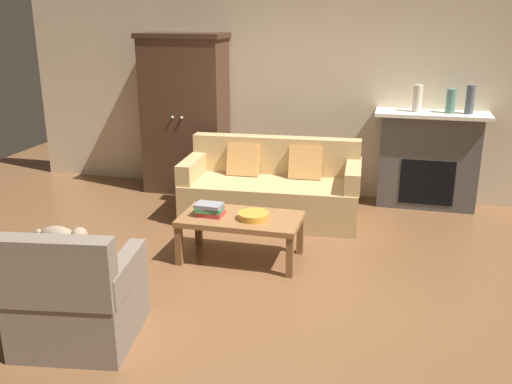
{
  "coord_description": "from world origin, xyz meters",
  "views": [
    {
      "loc": [
        1.18,
        -4.35,
        2.21
      ],
      "look_at": [
        -0.09,
        0.66,
        0.55
      ],
      "focal_mm": 39.74,
      "sensor_mm": 36.0,
      "label": 1
    }
  ],
  "objects": [
    {
      "name": "coffee_table",
      "position": [
        -0.15,
        0.31,
        0.37
      ],
      "size": [
        1.1,
        0.6,
        0.42
      ],
      "color": "olive",
      "rests_on": "ground"
    },
    {
      "name": "book_stack",
      "position": [
        -0.43,
        0.27,
        0.48
      ],
      "size": [
        0.26,
        0.19,
        0.12
      ],
      "color": "#B73833",
      "rests_on": "coffee_table"
    },
    {
      "name": "dog",
      "position": [
        -1.69,
        -0.19,
        0.25
      ],
      "size": [
        0.57,
        0.26,
        0.39
      ],
      "color": "gray",
      "rests_on": "ground"
    },
    {
      "name": "back_wall",
      "position": [
        0.0,
        2.55,
        1.4
      ],
      "size": [
        7.2,
        0.1,
        2.8
      ],
      "primitive_type": "cube",
      "color": "beige",
      "rests_on": "ground"
    },
    {
      "name": "mantel_vase_cream",
      "position": [
        1.37,
        2.28,
        1.27
      ],
      "size": [
        0.1,
        0.1,
        0.3
      ],
      "primitive_type": "cylinder",
      "color": "beige",
      "rests_on": "fireplace"
    },
    {
      "name": "fireplace",
      "position": [
        1.55,
        2.3,
        0.57
      ],
      "size": [
        1.26,
        0.48,
        1.12
      ],
      "color": "#4C4947",
      "rests_on": "ground"
    },
    {
      "name": "fruit_bowl",
      "position": [
        -0.02,
        0.28,
        0.45
      ],
      "size": [
        0.28,
        0.28,
        0.06
      ],
      "primitive_type": "cylinder",
      "color": "orange",
      "rests_on": "coffee_table"
    },
    {
      "name": "mantel_vase_jade",
      "position": [
        1.73,
        2.28,
        1.25
      ],
      "size": [
        0.11,
        0.11,
        0.27
      ],
      "primitive_type": "cylinder",
      "color": "slate",
      "rests_on": "fireplace"
    },
    {
      "name": "mantel_vase_slate",
      "position": [
        1.93,
        2.28,
        1.28
      ],
      "size": [
        0.1,
        0.1,
        0.32
      ],
      "primitive_type": "cylinder",
      "color": "#565B66",
      "rests_on": "fireplace"
    },
    {
      "name": "ground_plane",
      "position": [
        0.0,
        0.0,
        0.0
      ],
      "size": [
        9.6,
        9.6,
        0.0
      ],
      "primitive_type": "plane",
      "color": "brown"
    },
    {
      "name": "couch",
      "position": [
        -0.12,
        1.47,
        0.32
      ],
      "size": [
        1.96,
        0.96,
        0.86
      ],
      "color": "tan",
      "rests_on": "ground"
    },
    {
      "name": "armchair_near_left",
      "position": [
        -0.87,
        -1.29,
        0.32
      ],
      "size": [
        0.88,
        0.88,
        0.88
      ],
      "color": "#756656",
      "rests_on": "ground"
    },
    {
      "name": "armoire",
      "position": [
        -1.4,
        2.22,
        0.98
      ],
      "size": [
        1.06,
        0.57,
        1.96
      ],
      "color": "#472D1E",
      "rests_on": "ground"
    }
  ]
}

